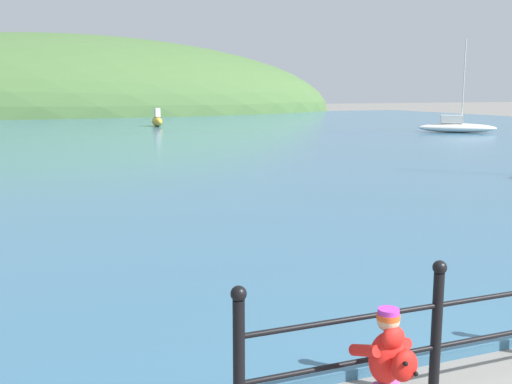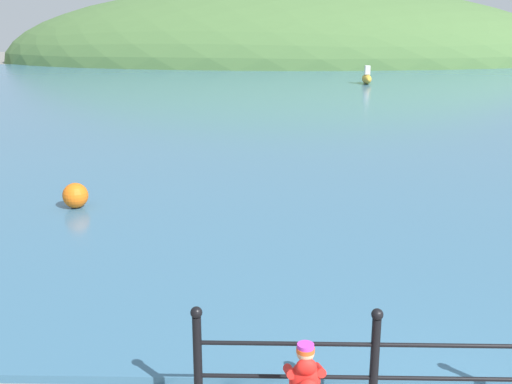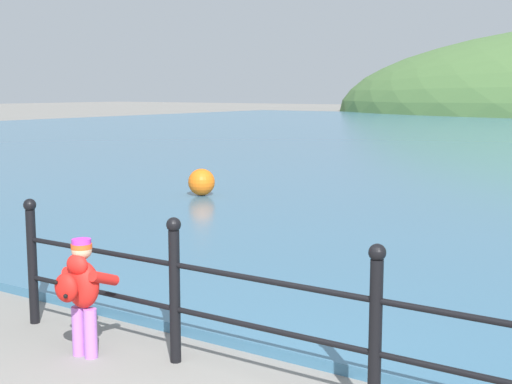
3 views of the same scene
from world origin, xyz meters
name	(u,v)px [view 3 (image 3 of 3)]	position (x,y,z in m)	size (l,w,h in m)	color
iron_railing	(266,304)	(0.11, 1.50, 0.64)	(5.42, 0.12, 1.21)	black
child_in_coat	(81,287)	(-1.49, 1.15, 0.61)	(0.41, 0.55, 1.00)	#AD66C6
mooring_buoy	(202,182)	(-6.01, 8.46, 0.37)	(0.55, 0.55, 0.55)	orange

